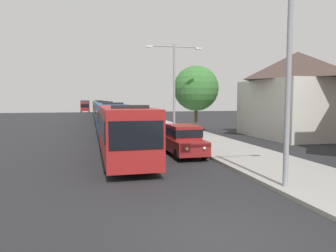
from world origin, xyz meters
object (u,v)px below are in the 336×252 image
at_px(bus_second_in_line, 110,118).
at_px(roadside_tree, 196,88).
at_px(bus_middle, 105,112).
at_px(streetlamp_near, 289,56).
at_px(bus_fourth_in_line, 102,110).
at_px(bus_tail_end, 98,106).
at_px(bus_lead, 123,130).
at_px(box_truck_oncoming, 85,106).
at_px(streetlamp_mid, 174,81).
at_px(bus_rear, 99,108).
at_px(white_suv, 183,139).

xyz_separation_m(bus_second_in_line, roadside_tree, (8.84, 0.41, 2.91)).
distance_m(bus_middle, streetlamp_near, 34.03).
bearing_deg(bus_fourth_in_line, bus_tail_end, 90.00).
bearing_deg(roadside_tree, bus_fourth_in_line, 109.63).
bearing_deg(bus_lead, bus_middle, 90.00).
xyz_separation_m(bus_fourth_in_line, roadside_tree, (8.84, -24.77, 2.91)).
relative_size(box_truck_oncoming, streetlamp_mid, 0.97).
bearing_deg(bus_fourth_in_line, box_truck_oncoming, 95.55).
relative_size(bus_tail_end, streetlamp_near, 1.45).
bearing_deg(box_truck_oncoming, bus_second_in_line, -86.80).
xyz_separation_m(bus_rear, streetlamp_mid, (5.40, -41.96, 3.39)).
distance_m(bus_rear, streetlamp_mid, 42.44).
bearing_deg(white_suv, bus_lead, -178.52).
distance_m(bus_lead, bus_second_in_line, 12.43).
bearing_deg(bus_tail_end, bus_middle, -90.00).
bearing_deg(streetlamp_mid, bus_middle, 107.91).
bearing_deg(streetlamp_near, bus_middle, 99.17).
bearing_deg(bus_middle, bus_rear, 90.00).
bearing_deg(bus_middle, box_truck_oncoming, 94.10).
distance_m(white_suv, streetlamp_mid, 9.72).
relative_size(bus_fourth_in_line, streetlamp_mid, 1.47).
relative_size(bus_rear, bus_tail_end, 1.03).
relative_size(bus_lead, white_suv, 2.39).
xyz_separation_m(bus_middle, white_suv, (3.70, -25.37, -0.66)).
relative_size(bus_lead, bus_rear, 0.91).
distance_m(bus_rear, roadside_tree, 39.00).
relative_size(bus_second_in_line, white_suv, 2.60).
xyz_separation_m(white_suv, box_truck_oncoming, (-7.00, 71.48, 0.68)).
relative_size(bus_lead, bus_fourth_in_line, 0.92).
height_order(box_truck_oncoming, streetlamp_near, streetlamp_near).
distance_m(white_suv, streetlamp_near, 9.18).
distance_m(box_truck_oncoming, roadside_tree, 60.04).
bearing_deg(bus_rear, bus_fourth_in_line, -90.00).
relative_size(bus_second_in_line, bus_fourth_in_line, 1.00).
height_order(bus_tail_end, streetlamp_mid, streetlamp_mid).
bearing_deg(roadside_tree, streetlamp_near, -99.39).
bearing_deg(bus_tail_end, bus_rear, -90.00).
xyz_separation_m(bus_fourth_in_line, streetlamp_near, (5.40, -45.58, 3.41)).
height_order(bus_middle, roadside_tree, roadside_tree).
bearing_deg(white_suv, bus_tail_end, 93.31).
relative_size(bus_tail_end, box_truck_oncoming, 1.51).
distance_m(bus_second_in_line, bus_fourth_in_line, 25.19).
xyz_separation_m(bus_lead, white_suv, (3.70, 0.10, -0.66)).
xyz_separation_m(bus_lead, bus_second_in_line, (0.00, 12.43, 0.00)).
distance_m(white_suv, roadside_tree, 14.21).
relative_size(bus_rear, streetlamp_near, 1.49).
bearing_deg(roadside_tree, streetlamp_mid, -130.11).
distance_m(bus_lead, bus_rear, 50.72).
bearing_deg(white_suv, roadside_tree, 68.05).
bearing_deg(bus_fourth_in_line, white_suv, -84.37).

